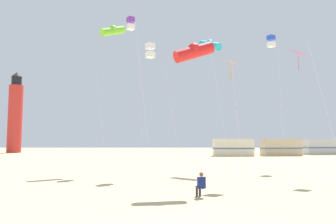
{
  "coord_description": "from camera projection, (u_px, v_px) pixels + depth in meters",
  "views": [
    {
      "loc": [
        -0.19,
        -7.86,
        2.65
      ],
      "look_at": [
        0.04,
        9.65,
        4.18
      ],
      "focal_mm": 34.13,
      "sensor_mm": 36.0,
      "label": 1
    }
  ],
  "objects": [
    {
      "name": "kite_flyer_standing",
      "position": [
        201.0,
        184.0,
        14.75
      ],
      "size": [
        0.45,
        0.56,
        1.16
      ],
      "rotation": [
        0.0,
        0.0,
        3.48
      ],
      "color": "navy",
      "rests_on": "ground"
    },
    {
      "name": "kite_diamond_orange",
      "position": [
        231.0,
        66.0,
        20.13
      ],
      "size": [
        1.24,
        1.24,
        7.76
      ],
      "color": "silver",
      "rests_on": "ground"
    },
    {
      "name": "kite_tube_scarlet",
      "position": [
        194.0,
        51.0,
        18.34
      ],
      "size": [
        3.03,
        2.53,
        8.42
      ],
      "color": "silver",
      "rests_on": "ground"
    },
    {
      "name": "kite_diamond_rainbow",
      "position": [
        300.0,
        58.0,
        22.28
      ],
      "size": [
        3.26,
        3.26,
        8.94
      ],
      "color": "silver",
      "rests_on": "ground"
    },
    {
      "name": "kite_box_violet",
      "position": [
        131.0,
        24.0,
        29.1
      ],
      "size": [
        2.28,
        2.41,
        13.82
      ],
      "color": "silver",
      "rests_on": "ground"
    },
    {
      "name": "kite_box_blue",
      "position": [
        271.0,
        42.0,
        31.27
      ],
      "size": [
        1.51,
        1.51,
        12.87
      ],
      "color": "silver",
      "rests_on": "ground"
    },
    {
      "name": "kite_box_white",
      "position": [
        150.0,
        51.0,
        25.0
      ],
      "size": [
        1.39,
        1.41,
        10.21
      ],
      "color": "silver",
      "rests_on": "ground"
    },
    {
      "name": "kite_tube_lime",
      "position": [
        113.0,
        31.0,
        29.01
      ],
      "size": [
        3.05,
        3.0,
        13.26
      ],
      "color": "silver",
      "rests_on": "ground"
    },
    {
      "name": "kite_tube_cyan",
      "position": [
        210.0,
        45.0,
        28.94
      ],
      "size": [
        2.59,
        2.79,
        11.93
      ],
      "color": "silver",
      "rests_on": "ground"
    },
    {
      "name": "lighthouse_distant",
      "position": [
        15.0,
        115.0,
        66.13
      ],
      "size": [
        2.8,
        2.8,
        16.8
      ],
      "color": "red",
      "rests_on": "ground"
    },
    {
      "name": "rv_van_cream",
      "position": [
        233.0,
        148.0,
        52.38
      ],
      "size": [
        6.5,
        2.5,
        2.8
      ],
      "rotation": [
        0.0,
        0.0,
        0.02
      ],
      "color": "beige",
      "rests_on": "ground"
    },
    {
      "name": "rv_van_tan",
      "position": [
        281.0,
        147.0,
        53.48
      ],
      "size": [
        6.62,
        2.88,
        2.8
      ],
      "rotation": [
        0.0,
        0.0,
        0.09
      ],
      "color": "#C6B28C",
      "rests_on": "ground"
    },
    {
      "name": "rv_van_silver",
      "position": [
        323.0,
        147.0,
        57.62
      ],
      "size": [
        6.58,
        2.74,
        2.8
      ],
      "rotation": [
        0.0,
        0.0,
        0.06
      ],
      "color": "#B7BABF",
      "rests_on": "ground"
    }
  ]
}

